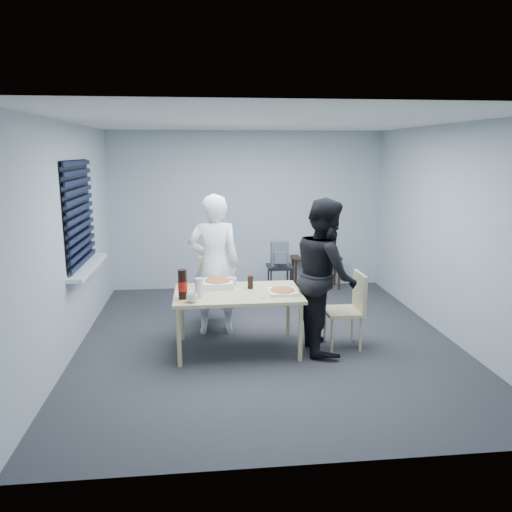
{
  "coord_description": "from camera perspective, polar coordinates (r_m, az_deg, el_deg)",
  "views": [
    {
      "loc": [
        -0.76,
        -5.73,
        2.28
      ],
      "look_at": [
        -0.12,
        0.1,
        1.04
      ],
      "focal_mm": 35.0,
      "sensor_mm": 36.0,
      "label": 1
    }
  ],
  "objects": [
    {
      "name": "rubber_band",
      "position": [
        5.46,
        0.86,
        -4.84
      ],
      "size": [
        0.06,
        0.06,
        0.0
      ],
      "primitive_type": "torus",
      "rotation": [
        0.0,
        0.0,
        0.09
      ],
      "color": "red",
      "rests_on": "dining_table"
    },
    {
      "name": "cola_glass",
      "position": [
        5.83,
        -0.65,
        -3.02
      ],
      "size": [
        0.08,
        0.08,
        0.15
      ],
      "primitive_type": "cylinder",
      "rotation": [
        0.0,
        0.0,
        -0.27
      ],
      "color": "black",
      "rests_on": "dining_table"
    },
    {
      "name": "chair_right",
      "position": [
        5.97,
        10.74,
        -5.47
      ],
      "size": [
        0.42,
        0.42,
        0.89
      ],
      "color": "beige",
      "rests_on": "ground"
    },
    {
      "name": "black_box",
      "position": [
        8.45,
        8.34,
        0.2
      ],
      "size": [
        0.18,
        0.15,
        0.06
      ],
      "primitive_type": "cube",
      "rotation": [
        0.0,
        0.0,
        0.34
      ],
      "color": "black",
      "rests_on": "side_table"
    },
    {
      "name": "soda_bottle",
      "position": [
        5.47,
        -8.39,
        -3.27
      ],
      "size": [
        0.1,
        0.1,
        0.32
      ],
      "rotation": [
        0.0,
        0.0,
        -0.07
      ],
      "color": "black",
      "rests_on": "dining_table"
    },
    {
      "name": "stool",
      "position": [
        7.78,
        2.69,
        -1.87
      ],
      "size": [
        0.38,
        0.38,
        0.53
      ],
      "color": "black",
      "rests_on": "ground"
    },
    {
      "name": "papers",
      "position": [
        8.36,
        5.91,
        -0.08
      ],
      "size": [
        0.32,
        0.38,
        0.01
      ],
      "primitive_type": "cube",
      "rotation": [
        0.0,
        0.0,
        0.29
      ],
      "color": "white",
      "rests_on": "side_table"
    },
    {
      "name": "chair_far",
      "position": [
        6.7,
        -4.77,
        -3.37
      ],
      "size": [
        0.42,
        0.42,
        0.89
      ],
      "color": "beige",
      "rests_on": "ground"
    },
    {
      "name": "mug_b",
      "position": [
        5.99,
        -2.68,
        -2.9
      ],
      "size": [
        0.1,
        0.1,
        0.09
      ],
      "primitive_type": "imported",
      "color": "white",
      "rests_on": "dining_table"
    },
    {
      "name": "plastic_cups",
      "position": [
        5.52,
        -6.55,
        -3.61
      ],
      "size": [
        0.11,
        0.11,
        0.21
      ],
      "primitive_type": "cylinder",
      "rotation": [
        0.0,
        0.0,
        -0.29
      ],
      "color": "silver",
      "rests_on": "dining_table"
    },
    {
      "name": "dining_table",
      "position": [
        5.72,
        -2.1,
        -4.71
      ],
      "size": [
        1.44,
        0.91,
        0.7
      ],
      "color": "beige",
      "rests_on": "ground"
    },
    {
      "name": "person_white",
      "position": [
        6.24,
        -4.79,
        -1.0
      ],
      "size": [
        0.65,
        0.42,
        1.77
      ],
      "primitive_type": "imported",
      "rotation": [
        0.0,
        0.0,
        3.14
      ],
      "color": "white",
      "rests_on": "ground"
    },
    {
      "name": "backpack",
      "position": [
        7.7,
        2.73,
        0.22
      ],
      "size": [
        0.27,
        0.2,
        0.37
      ],
      "rotation": [
        0.0,
        0.0,
        0.14
      ],
      "color": "slate",
      "rests_on": "stool"
    },
    {
      "name": "pizza_box_a",
      "position": [
        5.93,
        -4.38,
        -3.13
      ],
      "size": [
        0.35,
        0.35,
        0.09
      ],
      "rotation": [
        0.0,
        0.0,
        0.02
      ],
      "color": "white",
      "rests_on": "dining_table"
    },
    {
      "name": "room",
      "position": [
        6.35,
        -19.28,
        3.7
      ],
      "size": [
        5.0,
        5.0,
        5.0
      ],
      "color": "#2D2D31",
      "rests_on": "ground"
    },
    {
      "name": "pizza_box_b",
      "position": [
        5.66,
        3.04,
        -4.06
      ],
      "size": [
        0.32,
        0.32,
        0.05
      ],
      "rotation": [
        0.0,
        0.0,
        0.43
      ],
      "color": "white",
      "rests_on": "dining_table"
    },
    {
      "name": "side_table",
      "position": [
        8.43,
        6.87,
        -0.59
      ],
      "size": [
        0.82,
        0.36,
        0.54
      ],
      "color": "#352214",
      "rests_on": "ground"
    },
    {
      "name": "person_black",
      "position": [
        5.75,
        7.9,
        -2.18
      ],
      "size": [
        0.47,
        0.86,
        1.77
      ],
      "primitive_type": "imported",
      "rotation": [
        0.0,
        0.0,
        1.57
      ],
      "color": "black",
      "rests_on": "ground"
    },
    {
      "name": "mug_a",
      "position": [
        5.36,
        -7.32,
        -4.76
      ],
      "size": [
        0.17,
        0.17,
        0.1
      ],
      "primitive_type": "imported",
      "rotation": [
        0.0,
        0.0,
        0.52
      ],
      "color": "white",
      "rests_on": "dining_table"
    }
  ]
}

